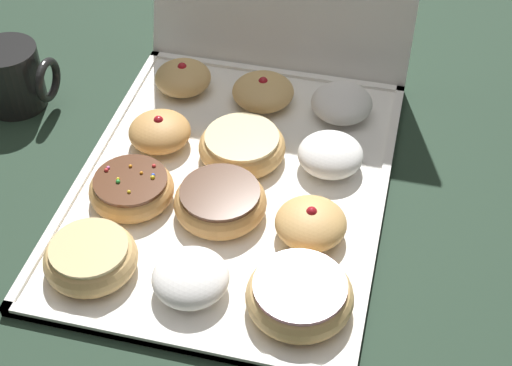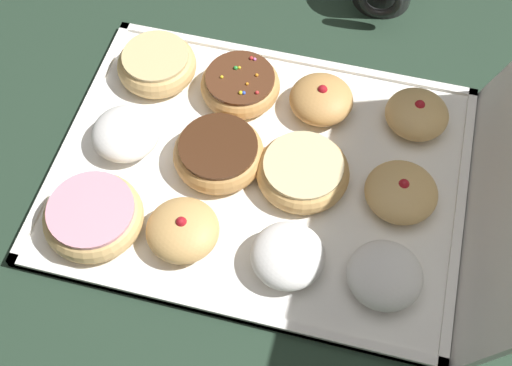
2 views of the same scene
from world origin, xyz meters
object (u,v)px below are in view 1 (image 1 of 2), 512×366
Objects in this scene: jelly_filled_donut_10 at (262,91)px; glazed_ring_donut_7 at (239,145)px; chocolate_frosted_donut_4 at (224,202)px; powdered_filled_donut_8 at (330,155)px; glazed_ring_donut_0 at (91,257)px; pink_frosted_donut_2 at (300,295)px; powdered_filled_donut_1 at (187,277)px; coffee_mug at (13,76)px; jelly_filled_donut_6 at (160,132)px; donut_box at (232,186)px; sprinkle_donut_3 at (132,188)px; jelly_filled_donut_9 at (183,78)px; jelly_filled_donut_5 at (311,223)px; powdered_filled_donut_11 at (342,103)px.

glazed_ring_donut_7 is at bearing -91.36° from jelly_filled_donut_10.
powdered_filled_donut_8 reaches higher than chocolate_frosted_donut_4.
glazed_ring_donut_0 is 0.25m from pink_frosted_donut_2.
coffee_mug reaches higher than powdered_filled_donut_1.
jelly_filled_donut_6 is at bearing 115.61° from powdered_filled_donut_1.
chocolate_frosted_donut_4 is (0.13, 0.13, -0.00)m from glazed_ring_donut_0.
glazed_ring_donut_0 reaches higher than donut_box.
jelly_filled_donut_9 is (-0.01, 0.24, 0.00)m from sprinkle_donut_3.
jelly_filled_donut_5 reaches higher than chocolate_frosted_donut_4.
donut_box is 5.93× the size of jelly_filled_donut_5.
jelly_filled_donut_9 is 0.24m from powdered_filled_donut_11.
glazed_ring_donut_7 is at bearing -46.91° from jelly_filled_donut_9.
glazed_ring_donut_0 is 0.37m from coffee_mug.
coffee_mug is (-0.48, 0.17, 0.02)m from jelly_filled_donut_5.
donut_box is at bearing 55.66° from glazed_ring_donut_0.
coffee_mug reaches higher than glazed_ring_donut_7.
jelly_filled_donut_9 is (-0.13, 0.18, 0.03)m from donut_box.
glazed_ring_donut_0 is 0.94× the size of chocolate_frosted_donut_4.
coffee_mug is at bearing 146.18° from sprinkle_donut_3.
powdered_filled_donut_1 is (0.12, -0.00, 0.00)m from glazed_ring_donut_0.
sprinkle_donut_3 is 0.24m from jelly_filled_donut_5.
pink_frosted_donut_2 is 0.11m from jelly_filled_donut_5.
jelly_filled_donut_5 is 0.27m from jelly_filled_donut_6.
coffee_mug is at bearing 129.70° from glazed_ring_donut_0.
pink_frosted_donut_2 is at bearing -43.66° from jelly_filled_donut_6.
donut_box is at bearing 88.70° from powdered_filled_donut_1.
powdered_filled_donut_11 is (-0.00, 0.24, 0.00)m from jelly_filled_donut_5.
jelly_filled_donut_6 is (-0.12, 0.11, 0.00)m from chocolate_frosted_donut_4.
jelly_filled_donut_9 is at bearing 178.44° from powdered_filled_donut_11.
powdered_filled_donut_11 reaches higher than powdered_filled_donut_1.
powdered_filled_donut_1 is at bearing -89.84° from glazed_ring_donut_7.
pink_frosted_donut_2 is 1.34× the size of jelly_filled_donut_10.
chocolate_frosted_donut_4 is 1.29× the size of jelly_filled_donut_10.
glazed_ring_donut_0 is at bearing -50.30° from coffee_mug.
donut_box is 0.14m from jelly_filled_donut_5.
chocolate_frosted_donut_4 is 0.11m from jelly_filled_donut_5.
powdered_filled_donut_1 is 0.38m from powdered_filled_donut_11.
powdered_filled_donut_1 is 0.39m from jelly_filled_donut_9.
sprinkle_donut_3 is at bearing 177.93° from jelly_filled_donut_5.
coffee_mug is at bearing 163.86° from donut_box.
jelly_filled_donut_9 is at bearing 108.26° from powdered_filled_donut_1.
chocolate_frosted_donut_4 is at bearing 134.90° from pink_frosted_donut_2.
glazed_ring_donut_7 is at bearing 63.36° from glazed_ring_donut_0.
donut_box is at bearing 125.47° from pink_frosted_donut_2.
jelly_filled_donut_10 is at bearing 136.25° from powdered_filled_donut_8.
coffee_mug is at bearing 168.66° from jelly_filled_donut_6.
jelly_filled_donut_5 reaches higher than glazed_ring_donut_0.
powdered_filled_donut_11 reaches higher than glazed_ring_donut_7.
powdered_filled_donut_8 is at bearing 63.04° from powdered_filled_donut_1.
glazed_ring_donut_7 is (-0.13, 0.23, -0.00)m from pink_frosted_donut_2.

